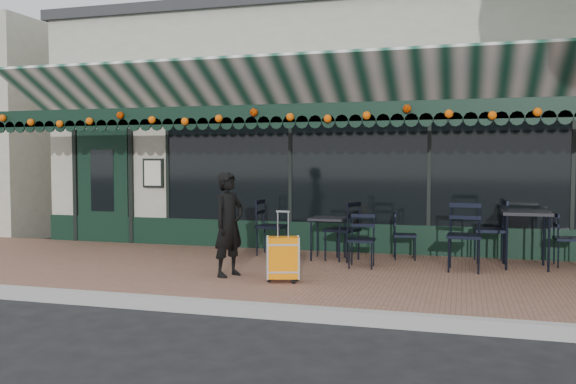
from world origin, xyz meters
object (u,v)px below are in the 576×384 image
(suitcase, at_px, (283,258))
(chair_b_right, at_px, (405,236))
(chair_b_front, at_px, (362,241))
(cafe_table_a, at_px, (526,217))
(chair_solo, at_px, (272,227))
(chair_a_front, at_px, (464,237))
(chair_a_left, at_px, (490,231))
(chair_b_left, at_px, (342,230))
(chair_a_right, at_px, (569,239))
(woman, at_px, (229,224))
(cafe_table_b, at_px, (328,222))

(suitcase, distance_m, chair_b_right, 2.69)
(chair_b_front, bearing_deg, cafe_table_a, 12.69)
(chair_solo, bearing_deg, chair_a_front, -101.13)
(chair_b_right, distance_m, chair_b_front, 1.10)
(cafe_table_a, xyz_separation_m, chair_a_front, (-0.87, -0.52, -0.26))
(chair_a_left, bearing_deg, cafe_table_a, 49.93)
(chair_b_left, bearing_deg, chair_solo, -82.70)
(chair_a_left, distance_m, chair_solo, 3.51)
(chair_b_right, bearing_deg, chair_a_left, -97.62)
(chair_a_left, distance_m, chair_a_right, 1.12)
(woman, distance_m, suitcase, 0.94)
(woman, distance_m, chair_a_front, 3.37)
(cafe_table_b, height_order, chair_b_front, chair_b_front)
(woman, relative_size, suitcase, 1.55)
(suitcase, bearing_deg, chair_b_front, 41.31)
(woman, height_order, chair_b_right, woman)
(chair_a_front, bearing_deg, suitcase, -145.00)
(woman, height_order, cafe_table_b, woman)
(chair_a_right, bearing_deg, cafe_table_a, 111.52)
(suitcase, xyz_separation_m, chair_a_right, (3.78, 2.28, 0.10))
(chair_solo, bearing_deg, woman, -179.03)
(suitcase, bearing_deg, chair_a_left, 23.62)
(chair_solo, bearing_deg, suitcase, -157.85)
(cafe_table_b, distance_m, chair_b_right, 1.26)
(suitcase, xyz_separation_m, chair_b_right, (1.36, 2.32, 0.07))
(cafe_table_b, relative_size, chair_a_left, 0.68)
(chair_solo, bearing_deg, cafe_table_a, -91.11)
(suitcase, distance_m, chair_b_front, 1.58)
(chair_a_right, bearing_deg, cafe_table_b, 93.06)
(cafe_table_a, distance_m, chair_b_front, 2.45)
(chair_a_left, height_order, chair_b_front, chair_a_left)
(chair_a_left, relative_size, chair_b_front, 1.24)
(suitcase, distance_m, cafe_table_b, 1.97)
(cafe_table_a, distance_m, chair_a_left, 0.65)
(cafe_table_a, height_order, chair_b_right, cafe_table_a)
(cafe_table_b, distance_m, chair_b_left, 0.27)
(cafe_table_a, bearing_deg, woman, -155.47)
(chair_a_left, xyz_separation_m, chair_solo, (-3.50, -0.21, -0.03))
(chair_a_left, relative_size, chair_a_right, 1.21)
(woman, distance_m, chair_b_left, 2.14)
(suitcase, xyz_separation_m, chair_solo, (-0.83, 2.14, 0.16))
(chair_a_left, bearing_deg, chair_a_right, 81.71)
(suitcase, xyz_separation_m, cafe_table_b, (0.18, 1.94, 0.30))
(cafe_table_a, xyz_separation_m, chair_a_left, (-0.49, 0.34, -0.26))
(cafe_table_a, xyz_separation_m, cafe_table_b, (-2.97, -0.06, -0.15))
(woman, height_order, chair_a_right, woman)
(chair_a_left, distance_m, chair_b_front, 2.10)
(chair_b_left, bearing_deg, cafe_table_a, 109.30)
(chair_b_front, bearing_deg, woman, -147.34)
(chair_b_right, bearing_deg, cafe_table_b, 98.63)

